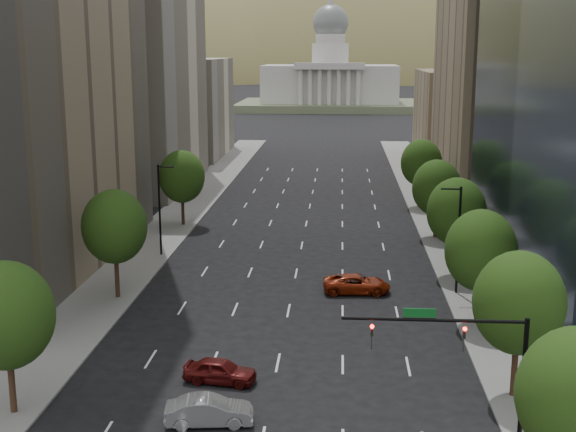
% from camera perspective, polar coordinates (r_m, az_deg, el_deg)
% --- Properties ---
extents(sidewalk_left, '(6.00, 200.00, 0.15)m').
position_cam_1_polar(sidewalk_left, '(71.16, -11.98, -3.92)').
color(sidewalk_left, slate).
rests_on(sidewalk_left, ground).
extents(sidewalk_right, '(6.00, 200.00, 0.15)m').
position_cam_1_polar(sidewalk_right, '(69.48, 13.52, -4.39)').
color(sidewalk_right, slate).
rests_on(sidewalk_right, ground).
extents(midrise_cream_left, '(14.00, 30.00, 35.00)m').
position_cam_1_polar(midrise_cream_left, '(112.38, -11.10, 11.05)').
color(midrise_cream_left, beige).
rests_on(midrise_cream_left, ground).
extents(filler_left, '(14.00, 26.00, 18.00)m').
position_cam_1_polar(filler_left, '(144.90, -7.59, 8.06)').
color(filler_left, beige).
rests_on(filler_left, ground).
extents(parking_tan_right, '(14.00, 30.00, 30.00)m').
position_cam_1_polar(parking_tan_right, '(107.80, 15.51, 9.45)').
color(parking_tan_right, '#8C7759').
rests_on(parking_tan_right, ground).
extents(filler_right, '(14.00, 26.00, 16.00)m').
position_cam_1_polar(filler_right, '(140.70, 12.72, 7.33)').
color(filler_right, '#8C7759').
rests_on(filler_right, ground).
extents(tree_right_1, '(5.20, 5.20, 8.75)m').
position_cam_1_polar(tree_right_1, '(45.06, 16.92, -6.26)').
color(tree_right_1, '#382316').
rests_on(tree_right_1, ground).
extents(tree_right_2, '(5.20, 5.20, 8.61)m').
position_cam_1_polar(tree_right_2, '(56.36, 14.26, -2.52)').
color(tree_right_2, '#382316').
rests_on(tree_right_2, ground).
extents(tree_right_3, '(5.20, 5.20, 8.89)m').
position_cam_1_polar(tree_right_3, '(67.82, 12.52, 0.32)').
color(tree_right_3, '#382316').
rests_on(tree_right_3, ground).
extents(tree_right_4, '(5.20, 5.20, 8.46)m').
position_cam_1_polar(tree_right_4, '(81.51, 11.09, 2.08)').
color(tree_right_4, '#382316').
rests_on(tree_right_4, ground).
extents(tree_right_5, '(5.20, 5.20, 8.75)m').
position_cam_1_polar(tree_right_5, '(97.15, 9.97, 3.94)').
color(tree_right_5, '#382316').
rests_on(tree_right_5, ground).
extents(tree_left_0, '(5.20, 5.20, 8.75)m').
position_cam_1_polar(tree_left_0, '(43.91, -20.38, -7.01)').
color(tree_left_0, '#382316').
rests_on(tree_left_0, ground).
extents(tree_left_1, '(5.20, 5.20, 8.97)m').
position_cam_1_polar(tree_left_1, '(61.85, -12.88, -0.79)').
color(tree_left_1, '#382316').
rests_on(tree_left_1, ground).
extents(tree_left_2, '(5.20, 5.20, 8.68)m').
position_cam_1_polar(tree_left_2, '(86.63, -7.96, 2.95)').
color(tree_left_2, '#382316').
rests_on(tree_left_2, ground).
extents(streetlight_rn, '(1.70, 0.20, 9.00)m').
position_cam_1_polar(streetlight_rn, '(63.14, 12.62, -1.55)').
color(streetlight_rn, black).
rests_on(streetlight_rn, ground).
extents(streetlight_ln, '(1.70, 0.20, 9.00)m').
position_cam_1_polar(streetlight_ln, '(74.19, -9.56, 0.65)').
color(streetlight_ln, black).
rests_on(streetlight_ln, ground).
extents(traffic_signal, '(9.12, 0.40, 7.38)m').
position_cam_1_polar(traffic_signal, '(39.05, 13.77, -9.90)').
color(traffic_signal, black).
rests_on(traffic_signal, ground).
extents(capitol, '(60.00, 40.00, 35.20)m').
position_cam_1_polar(capitol, '(255.58, 3.16, 9.90)').
color(capitol, '#596647').
rests_on(capitol, ground).
extents(foothills, '(720.00, 413.00, 263.00)m').
position_cam_1_polar(foothills, '(608.50, 6.91, 6.91)').
color(foothills, olive).
rests_on(foothills, ground).
extents(car_maroon, '(4.63, 2.38, 1.51)m').
position_cam_1_polar(car_maroon, '(47.03, -5.12, -11.47)').
color(car_maroon, '#4D0D0C').
rests_on(car_maroon, ground).
extents(car_silver, '(4.90, 2.24, 1.56)m').
position_cam_1_polar(car_silver, '(42.27, -5.93, -14.34)').
color(car_silver, gray).
rests_on(car_silver, ground).
extents(car_red_far, '(5.67, 2.87, 1.54)m').
position_cam_1_polar(car_red_far, '(63.32, 5.16, -5.08)').
color(car_red_far, maroon).
rests_on(car_red_far, ground).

